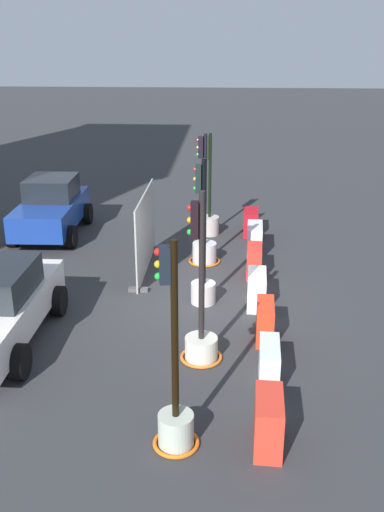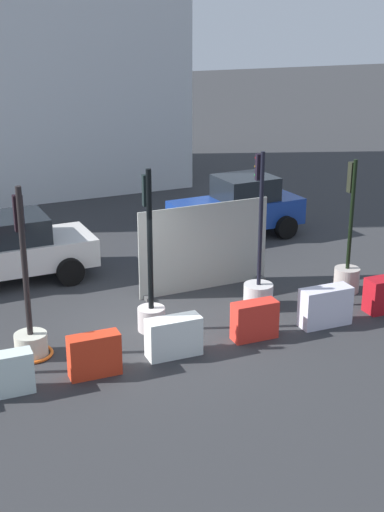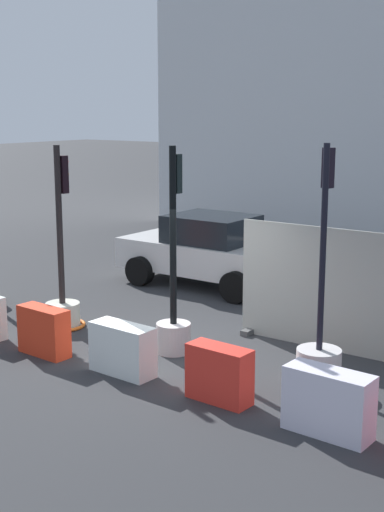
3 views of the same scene
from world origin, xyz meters
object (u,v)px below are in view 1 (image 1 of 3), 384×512
Objects in this scene: construction_barrier_0 at (268,422)px; construction_barrier_2 at (265,321)px; traffic_light_0 at (175,409)px; construction_barrier_5 at (255,239)px; construction_barrier_1 at (269,364)px; car_blue_estate at (51,208)px; traffic_light_4 at (209,216)px; traffic_light_2 at (203,275)px; traffic_light_1 at (201,331)px; construction_barrier_3 at (257,289)px; construction_barrier_4 at (254,261)px; traffic_light_3 at (204,245)px; construction_barrier_6 at (251,222)px.

construction_barrier_0 reaches higher than construction_barrier_2.
traffic_light_0 is 8.96m from construction_barrier_5.
construction_barrier_2 reaches higher than construction_barrier_1.
traffic_light_0 is 11.34m from car_blue_estate.
car_blue_estate is (-0.24, 5.10, 0.27)m from traffic_light_4.
construction_barrier_0 is at bearing -86.77° from traffic_light_0.
traffic_light_2 is (5.28, -0.20, 0.05)m from traffic_light_0.
traffic_light_1 is 3.50× the size of construction_barrier_2.
construction_barrier_3 is 1.14× the size of construction_barrier_4.
car_blue_estate is at bearing 34.63° from traffic_light_1.
traffic_light_4 is 5.12m from car_blue_estate.
construction_barrier_4 is at bearing -15.49° from traffic_light_1.
traffic_light_0 is 10.45m from traffic_light_4.
construction_barrier_0 is at bearing -170.30° from traffic_light_3.
construction_barrier_6 is at bearing -8.97° from traffic_light_1.
traffic_light_1 is 3.35× the size of construction_barrier_6.
car_blue_estate is (4.96, 6.43, 0.48)m from construction_barrier_3.
construction_barrier_5 is at bearing -60.06° from traffic_light_3.
construction_barrier_0 is (-10.36, -1.30, -0.17)m from traffic_light_4.
construction_barrier_6 is (1.74, 0.05, -0.03)m from construction_barrier_5.
construction_barrier_0 is 1.80m from construction_barrier_1.
car_blue_estate is at bearing 64.17° from construction_barrier_4.
car_blue_estate reaches higher than construction_barrier_1.
construction_barrier_2 is (-4.42, -1.48, -0.10)m from traffic_light_3.
traffic_light_4 is at bearing 14.27° from construction_barrier_3.
traffic_light_2 reaches higher than traffic_light_1.
construction_barrier_3 is at bearing -15.87° from traffic_light_0.
traffic_light_1 is 0.98× the size of traffic_light_2.
construction_barrier_6 is at bearing -0.33° from construction_barrier_3.
construction_barrier_5 is (3.58, -0.08, 0.03)m from construction_barrier_3.
construction_barrier_6 is at bearing 0.42° from construction_barrier_1.
construction_barrier_3 is at bearing -25.22° from traffic_light_1.
construction_barrier_4 is (3.52, 0.10, -0.01)m from construction_barrier_2.
traffic_light_3 is 1.68m from construction_barrier_5.
traffic_light_2 is at bearing 144.22° from construction_barrier_4.
traffic_light_2 is 3.62× the size of construction_barrier_4.
traffic_light_2 is 2.71m from traffic_light_3.
traffic_light_0 is at bearing 171.81° from construction_barrier_6.
car_blue_estate is (7.55, 5.21, 0.25)m from traffic_light_1.
traffic_light_2 is 0.89× the size of car_blue_estate.
construction_barrier_0 is 8.74m from construction_barrier_5.
traffic_light_0 is at bearing 139.78° from construction_barrier_1.
traffic_light_2 reaches higher than construction_barrier_5.
traffic_light_1 is 5.33m from traffic_light_3.
construction_barrier_5 is 6.67m from car_blue_estate.
construction_barrier_1 is 10.59m from car_blue_estate.
construction_barrier_5 is (1.73, -0.07, 0.02)m from construction_barrier_4.
traffic_light_0 reaches higher than car_blue_estate.
construction_barrier_1 is 6.95m from construction_barrier_5.
traffic_light_3 is at bearing -0.83° from traffic_light_0.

